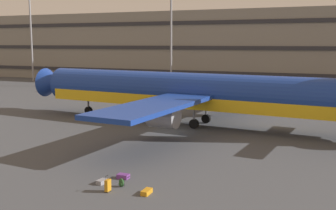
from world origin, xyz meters
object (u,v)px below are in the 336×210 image
(suitcase_purple, at_px, (147,192))
(suitcase_laid_flat, at_px, (102,182))
(airliner, at_px, (192,93))
(backpack_orange, at_px, (121,183))
(suitcase_scuffed, at_px, (123,176))
(suitcase_teal, at_px, (108,185))

(suitcase_purple, height_order, suitcase_laid_flat, suitcase_purple)
(suitcase_purple, relative_size, suitcase_laid_flat, 1.17)
(airliner, distance_m, suitcase_purple, 19.34)
(airliner, relative_size, backpack_orange, 70.36)
(suitcase_laid_flat, relative_size, backpack_orange, 1.30)
(suitcase_scuffed, bearing_deg, suitcase_purple, -36.79)
(airliner, relative_size, suitcase_purple, 46.14)
(suitcase_teal, xyz_separation_m, suitcase_purple, (2.09, 0.50, -0.25))
(suitcase_purple, distance_m, suitcase_scuffed, 2.99)
(suitcase_teal, relative_size, backpack_orange, 1.66)
(suitcase_laid_flat, distance_m, backpack_orange, 1.30)
(suitcase_scuffed, bearing_deg, suitcase_laid_flat, -118.56)
(backpack_orange, bearing_deg, suitcase_scuffed, 114.36)
(suitcase_scuffed, distance_m, suitcase_laid_flat, 1.46)
(suitcase_teal, bearing_deg, airliner, 95.43)
(suitcase_teal, bearing_deg, backpack_orange, 73.56)
(airliner, height_order, suitcase_laid_flat, airliner)
(airliner, distance_m, suitcase_laid_flat, 18.45)
(airliner, relative_size, suitcase_laid_flat, 54.00)
(suitcase_scuffed, bearing_deg, airliner, 95.14)
(suitcase_teal, height_order, backpack_orange, suitcase_teal)
(airliner, bearing_deg, backpack_orange, -83.38)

